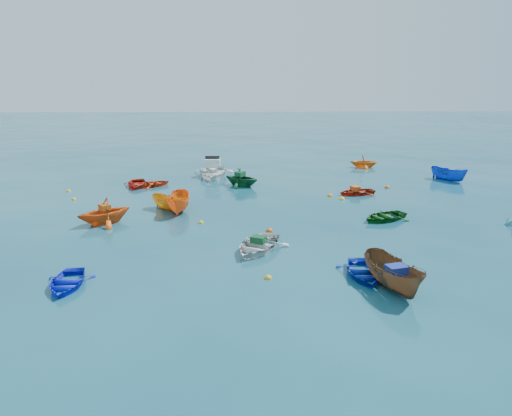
{
  "coord_description": "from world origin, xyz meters",
  "views": [
    {
      "loc": [
        -0.81,
        -23.27,
        8.25
      ],
      "look_at": [
        0.0,
        5.0,
        0.4
      ],
      "focal_mm": 35.0,
      "sensor_mm": 36.0,
      "label": 1
    }
  ],
  "objects_px": {
    "dinghy_blue_sw": "(67,286)",
    "dinghy_white_near": "(257,250)",
    "dinghy_blue_se": "(363,276)",
    "motorboat_white": "(213,176)"
  },
  "relations": [
    {
      "from": "dinghy_blue_se",
      "to": "dinghy_blue_sw",
      "type": "bearing_deg",
      "value": -175.81
    },
    {
      "from": "motorboat_white",
      "to": "dinghy_white_near",
      "type": "bearing_deg",
      "value": -78.8
    },
    {
      "from": "dinghy_blue_se",
      "to": "motorboat_white",
      "type": "distance_m",
      "value": 21.64
    },
    {
      "from": "dinghy_blue_se",
      "to": "motorboat_white",
      "type": "height_order",
      "value": "motorboat_white"
    },
    {
      "from": "dinghy_blue_se",
      "to": "motorboat_white",
      "type": "xyz_separation_m",
      "value": [
        -7.35,
        20.36,
        0.0
      ]
    },
    {
      "from": "dinghy_blue_sw",
      "to": "dinghy_blue_se",
      "type": "xyz_separation_m",
      "value": [
        11.95,
        0.67,
        0.0
      ]
    },
    {
      "from": "motorboat_white",
      "to": "dinghy_blue_sw",
      "type": "bearing_deg",
      "value": -101.24
    },
    {
      "from": "dinghy_white_near",
      "to": "dinghy_blue_sw",
      "type": "bearing_deg",
      "value": -127.02
    },
    {
      "from": "dinghy_white_near",
      "to": "dinghy_blue_se",
      "type": "height_order",
      "value": "dinghy_white_near"
    },
    {
      "from": "dinghy_blue_sw",
      "to": "dinghy_white_near",
      "type": "bearing_deg",
      "value": 22.57
    }
  ]
}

